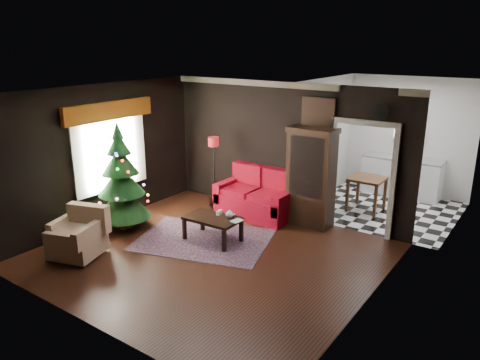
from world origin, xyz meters
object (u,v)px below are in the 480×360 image
Objects in this scene: floor_lamp at (214,171)px; christmas_tree at (121,177)px; wall_clock at (380,111)px; armchair at (76,232)px; kitchen_table at (366,194)px; loveseat at (256,193)px; coffee_table at (213,229)px; curio_cabinet at (311,180)px; teapot at (229,214)px.

floor_lamp is 2.12m from christmas_tree.
christmas_tree is 4.99m from wall_clock.
armchair reaches higher than kitchen_table.
loveseat is at bearing -137.49° from kitchen_table.
armchair reaches higher than coffee_table.
curio_cabinet is at bearing -114.44° from kitchen_table.
coffee_table is at bearing -52.76° from floor_lamp.
curio_cabinet reaches higher than loveseat.
wall_clock is 0.43× the size of kitchen_table.
christmas_tree is 2.07m from coffee_table.
loveseat is 2.27× the size of kitchen_table.
kitchen_table reaches higher than coffee_table.
coffee_table is (1.11, -1.45, -0.59)m from floor_lamp.
kitchen_table is at bearing 46.16° from christmas_tree.
loveseat is 1.56m from coffee_table.
loveseat is at bearing -169.17° from curio_cabinet.
loveseat reaches higher than teapot.
christmas_tree is (-1.77, -2.07, 0.55)m from loveseat.
christmas_tree reaches higher than loveseat.
curio_cabinet is 5.94× the size of wall_clock.
loveseat is 3.04m from wall_clock.
loveseat is 2.78m from christmas_tree.
curio_cabinet is 2.53× the size of kitchen_table.
teapot is at bearing -76.58° from loveseat.
coffee_table is at bearing 33.56° from armchair.
kitchen_table is at bearing 65.56° from curio_cabinet.
curio_cabinet is 1.24× the size of floor_lamp.
floor_lamp is at bearing -171.91° from wall_clock.
curio_cabinet is 1.88× the size of coffee_table.
teapot is 3.27m from wall_clock.
wall_clock is at bearing 8.09° from floor_lamp.
coffee_table is 3.64m from kitchen_table.
floor_lamp reaches higher than coffee_table.
floor_lamp is 0.75× the size of christmas_tree.
coffee_table is at bearing -122.00° from curio_cabinet.
curio_cabinet is at bearing 36.65° from armchair.
armchair is at bearing -131.37° from teapot.
wall_clock is (2.30, 1.94, 2.14)m from coffee_table.
kitchen_table is (1.47, 3.04, -0.17)m from teapot.
floor_lamp is at bearing -148.72° from kitchen_table.
floor_lamp is at bearing -175.44° from loveseat.
loveseat is at bearing 49.29° from armchair.
curio_cabinet is 1.88m from wall_clock.
floor_lamp is at bearing 70.11° from christmas_tree.
floor_lamp is 9.58× the size of teapot.
christmas_tree is at bearing -162.12° from teapot.
teapot is (1.77, 2.01, 0.08)m from armchair.
christmas_tree is at bearing 86.33° from armchair.
curio_cabinet is at bearing 63.09° from teapot.
christmas_tree is at bearing -133.84° from kitchen_table.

